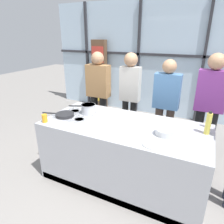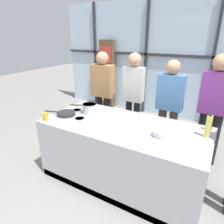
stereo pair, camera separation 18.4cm
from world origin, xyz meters
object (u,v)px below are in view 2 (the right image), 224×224
object	(u,v)px
spectator_far_left	(103,90)
spectator_center_right	(169,103)
mixing_bowl	(163,133)
oil_bottle	(208,126)
pepper_grinder	(210,123)
frying_pan	(66,113)
spectator_far_right	(214,105)
spectator_center_left	(133,93)
white_plate	(150,145)
juice_glass_near	(46,116)
saucepan	(89,108)

from	to	relation	value
spectator_far_left	spectator_center_right	size ratio (longest dim) A/B	1.04
mixing_bowl	oil_bottle	world-z (taller)	oil_bottle
spectator_center_right	pepper_grinder	distance (m)	0.96
spectator_center_right	oil_bottle	bearing A→B (deg)	127.46
frying_pan	spectator_far_right	bearing A→B (deg)	32.10
spectator_center_left	mixing_bowl	bearing A→B (deg)	128.12
spectator_far_right	pepper_grinder	xyz separation A→B (m)	(0.02, -0.68, -0.03)
frying_pan	white_plate	size ratio (longest dim) A/B	1.76
spectator_far_right	juice_glass_near	bearing A→B (deg)	36.33
saucepan	white_plate	size ratio (longest dim) A/B	1.43
pepper_grinder	spectator_center_left	bearing A→B (deg)	153.34
spectator_center_right	saucepan	bearing A→B (deg)	43.86
spectator_center_right	white_plate	distance (m)	1.41
spectator_far_right	frying_pan	xyz separation A→B (m)	(-1.89, -1.18, -0.11)
spectator_center_right	spectator_far_right	bearing A→B (deg)	-180.00
spectator_far_right	spectator_center_left	bearing A→B (deg)	0.00
spectator_far_right	pepper_grinder	distance (m)	0.68
spectator_center_left	spectator_center_right	distance (m)	0.67
spectator_center_right	frying_pan	world-z (taller)	spectator_center_right
spectator_center_right	juice_glass_near	world-z (taller)	spectator_center_right
spectator_center_left	spectator_far_right	world-z (taller)	spectator_far_right
spectator_far_right	mixing_bowl	size ratio (longest dim) A/B	7.85
spectator_far_right	pepper_grinder	world-z (taller)	spectator_far_right
spectator_far_right	mixing_bowl	world-z (taller)	spectator_far_right
spectator_far_left	white_plate	size ratio (longest dim) A/B	6.37
spectator_far_left	juice_glass_near	xyz separation A→B (m)	(-0.01, -1.47, -0.03)
spectator_far_left	spectator_far_right	world-z (taller)	spectator_far_right
mixing_bowl	white_plate	bearing A→B (deg)	-101.08
spectator_center_left	frying_pan	size ratio (longest dim) A/B	3.63
spectator_far_right	saucepan	size ratio (longest dim) A/B	4.60
saucepan	frying_pan	bearing A→B (deg)	-135.40
spectator_center_right	spectator_far_right	world-z (taller)	spectator_far_right
spectator_far_right	spectator_center_right	bearing A→B (deg)	0.00
saucepan	oil_bottle	distance (m)	1.65
spectator_center_left	spectator_center_right	bearing A→B (deg)	-180.00
pepper_grinder	juice_glass_near	distance (m)	2.17
spectator_center_right	juice_glass_near	bearing A→B (deg)	47.73
spectator_far_left	mixing_bowl	xyz separation A→B (m)	(1.55, -1.13, -0.04)
saucepan	juice_glass_near	xyz separation A→B (m)	(-0.36, -0.53, -0.02)
frying_pan	saucepan	size ratio (longest dim) A/B	1.23
spectator_far_right	oil_bottle	distance (m)	0.88
mixing_bowl	oil_bottle	distance (m)	0.52
spectator_center_right	pepper_grinder	bearing A→B (deg)	135.31
saucepan	juice_glass_near	size ratio (longest dim) A/B	3.44
white_plate	oil_bottle	bearing A→B (deg)	45.74
spectator_center_left	saucepan	size ratio (longest dim) A/B	4.49
oil_bottle	white_plate	bearing A→B (deg)	-134.26
spectator_center_left	pepper_grinder	distance (m)	1.51
spectator_far_right	pepper_grinder	bearing A→B (deg)	91.73
mixing_bowl	spectator_center_left	bearing A→B (deg)	128.12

